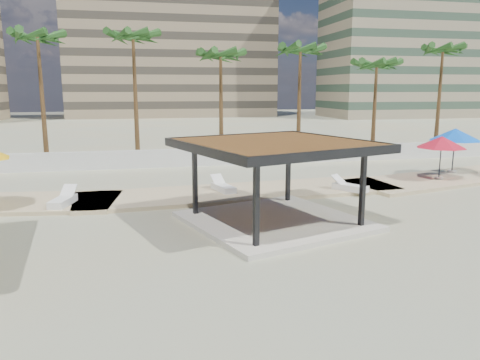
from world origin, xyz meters
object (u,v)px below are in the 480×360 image
object	(u,v)px
pavilion_central	(275,175)
lounger_a	(63,201)
lounger_c	(349,187)
lounger_b	(223,187)
umbrella_c	(442,142)

from	to	relation	value
pavilion_central	lounger_a	xyz separation A→B (m)	(-8.34, 4.20, -1.57)
lounger_a	lounger_c	bearing A→B (deg)	-75.75
pavilion_central	lounger_b	xyz separation A→B (m)	(-1.02, 5.51, -1.57)
lounger_b	umbrella_c	bearing A→B (deg)	-102.68
umbrella_c	lounger_c	xyz separation A→B (m)	(-6.22, -1.70, -1.90)
umbrella_c	lounger_c	size ratio (longest dim) A/B	1.62
pavilion_central	lounger_a	world-z (taller)	pavilion_central
pavilion_central	lounger_b	bearing A→B (deg)	82.61
lounger_a	pavilion_central	bearing A→B (deg)	-102.45
umbrella_c	lounger_a	distance (m)	19.85
umbrella_c	lounger_b	distance (m)	12.51
lounger_b	lounger_a	bearing A→B (deg)	85.70
umbrella_c	lounger_a	world-z (taller)	umbrella_c
umbrella_c	lounger_c	world-z (taller)	umbrella_c
lounger_a	lounger_b	distance (m)	7.44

